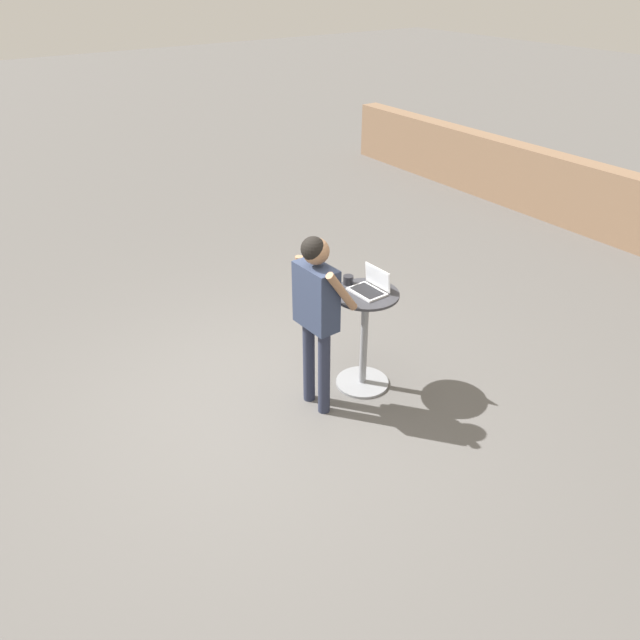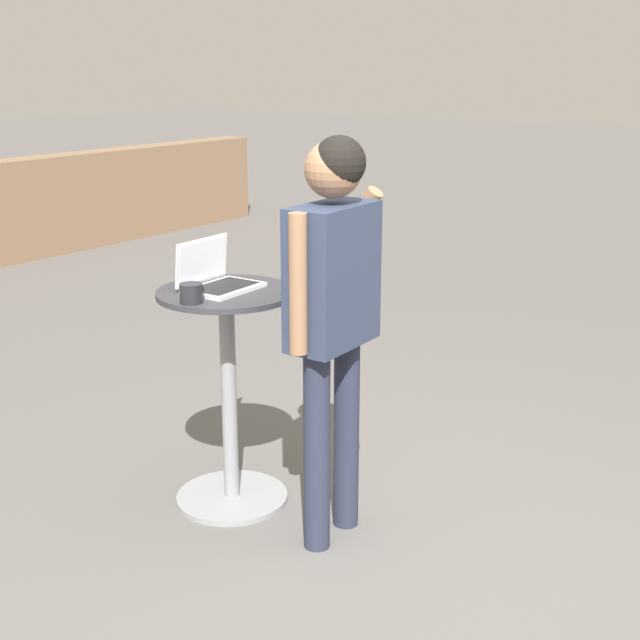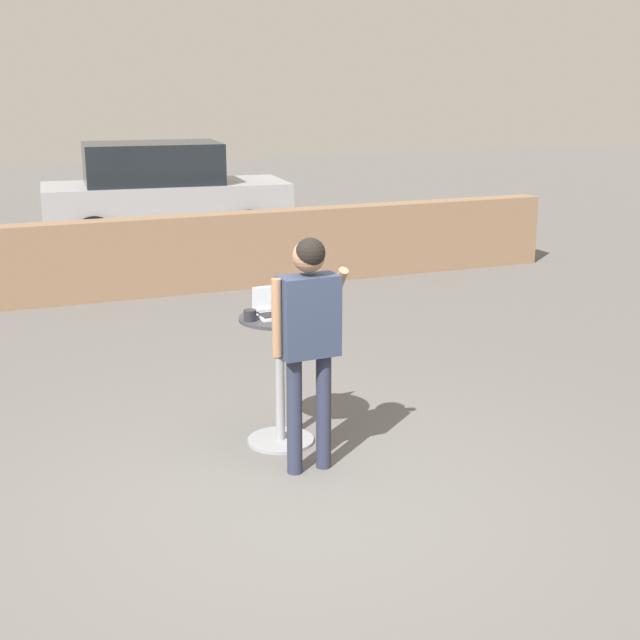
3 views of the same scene
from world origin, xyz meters
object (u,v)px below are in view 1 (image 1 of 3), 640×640
at_px(laptop, 371,287).
at_px(cafe_table, 364,335).
at_px(coffee_mug, 348,280).
at_px(standing_person, 316,303).

bearing_deg(laptop, cafe_table, -88.21).
height_order(laptop, coffee_mug, laptop).
bearing_deg(cafe_table, standing_person, -88.43).
height_order(coffee_mug, standing_person, standing_person).
bearing_deg(coffee_mug, cafe_table, 5.70).
relative_size(laptop, standing_person, 0.20).
relative_size(coffee_mug, standing_person, 0.07).
xyz_separation_m(cafe_table, standing_person, (0.02, -0.56, 0.52)).
xyz_separation_m(cafe_table, coffee_mug, (-0.24, -0.02, 0.49)).
distance_m(cafe_table, standing_person, 0.77).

